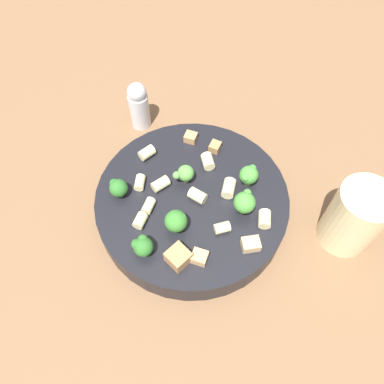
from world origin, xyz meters
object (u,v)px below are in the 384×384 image
broccoli_floret_2 (142,246)px  drinking_glass (352,220)px  broccoli_floret_5 (118,187)px  rigatoni_5 (208,161)px  rigatoni_9 (198,196)px  pepper_shaker (139,105)px  broccoli_floret_4 (182,174)px  rigatoni_0 (229,188)px  broccoli_floret_3 (244,202)px  rigatoni_8 (265,219)px  chicken_chunk_0 (251,244)px  rigatoni_7 (161,184)px  rigatoni_1 (140,220)px  pasta_bowl (192,202)px  rigatoni_3 (140,183)px  broccoli_floret_0 (176,221)px  chicken_chunk_4 (178,257)px  chicken_chunk_1 (200,257)px  chicken_chunk_2 (191,137)px  broccoli_floret_1 (249,175)px  rigatoni_2 (222,228)px  rigatoni_6 (149,208)px  chicken_chunk_3 (215,147)px  rigatoni_4 (147,153)px

broccoli_floret_2 → drinking_glass: size_ratio=0.30×
broccoli_floret_5 → rigatoni_5: size_ratio=1.30×
rigatoni_9 → pepper_shaker: pepper_shaker is taller
broccoli_floret_4 → broccoli_floret_2: bearing=-42.8°
broccoli_floret_2 → rigatoni_5: broccoli_floret_2 is taller
broccoli_floret_5 → rigatoni_0: bearing=72.7°
broccoli_floret_3 → rigatoni_8: bearing=40.6°
broccoli_floret_3 → chicken_chunk_0: 0.06m
rigatoni_7 → rigatoni_1: bearing=-41.9°
rigatoni_0 → rigatoni_9: rigatoni_0 is taller
pasta_bowl → rigatoni_1: (0.02, -0.08, 0.03)m
rigatoni_3 → chicken_chunk_0: bearing=38.4°
broccoli_floret_0 → chicken_chunk_4: size_ratio=1.40×
rigatoni_9 → chicken_chunk_1: 0.09m
pasta_bowl → chicken_chunk_4: bearing=-29.2°
chicken_chunk_2 → rigatoni_1: bearing=-43.8°
broccoli_floret_5 → chicken_chunk_2: (-0.06, 0.13, -0.01)m
pepper_shaker → broccoli_floret_1: bearing=28.5°
broccoli_floret_0 → rigatoni_8: bearing=75.9°
chicken_chunk_4 → chicken_chunk_1: bearing=73.8°
broccoli_floret_0 → rigatoni_2: broccoli_floret_0 is taller
pasta_bowl → broccoli_floret_5: (-0.04, -0.10, 0.04)m
rigatoni_7 → chicken_chunk_1: size_ratio=1.25×
rigatoni_5 → rigatoni_6: (0.05, -0.11, -0.00)m
broccoli_floret_3 → broccoli_floret_4: bearing=-140.2°
pasta_bowl → drinking_glass: 0.23m
rigatoni_3 → chicken_chunk_3: bearing=101.9°
broccoli_floret_0 → drinking_glass: 0.24m
rigatoni_2 → broccoli_floret_4: bearing=-164.9°
broccoli_floret_4 → pepper_shaker: (-0.17, -0.02, -0.02)m
rigatoni_1 → rigatoni_4: bearing=160.1°
broccoli_floret_0 → chicken_chunk_0: (0.06, 0.08, -0.02)m
rigatoni_8 → rigatoni_9: bearing=-131.5°
rigatoni_5 → rigatoni_0: bearing=11.6°
chicken_chunk_0 → chicken_chunk_1: 0.07m
rigatoni_2 → pepper_shaker: 0.27m
rigatoni_9 → broccoli_floret_2: bearing=-59.8°
pasta_bowl → broccoli_floret_4: bearing=-170.2°
broccoli_floret_3 → drinking_glass: size_ratio=0.37×
broccoli_floret_3 → pepper_shaker: bearing=-160.9°
broccoli_floret_5 → rigatoni_3: 0.03m
pasta_bowl → broccoli_floret_4: 0.05m
chicken_chunk_0 → rigatoni_1: bearing=-122.4°
rigatoni_8 → rigatoni_1: bearing=-108.5°
rigatoni_4 → pepper_shaker: (-0.11, 0.01, -0.00)m
broccoli_floret_3 → rigatoni_5: size_ratio=1.68×
chicken_chunk_1 → chicken_chunk_2: bearing=164.2°
broccoli_floret_5 → chicken_chunk_2: broccoli_floret_5 is taller
broccoli_floret_3 → chicken_chunk_3: (-0.12, 0.00, -0.02)m
rigatoni_7 → chicken_chunk_1: bearing=7.1°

